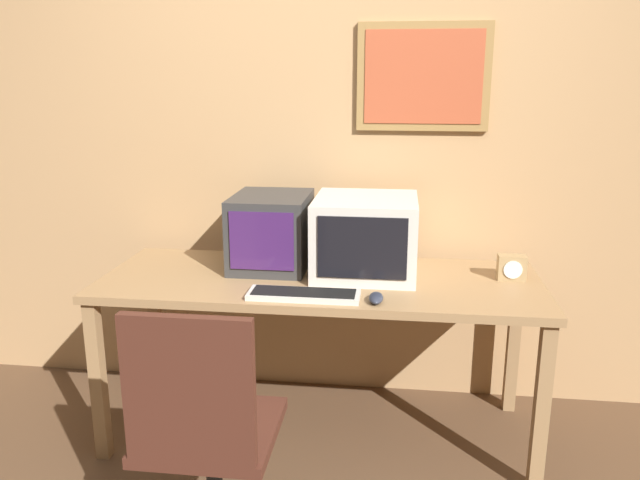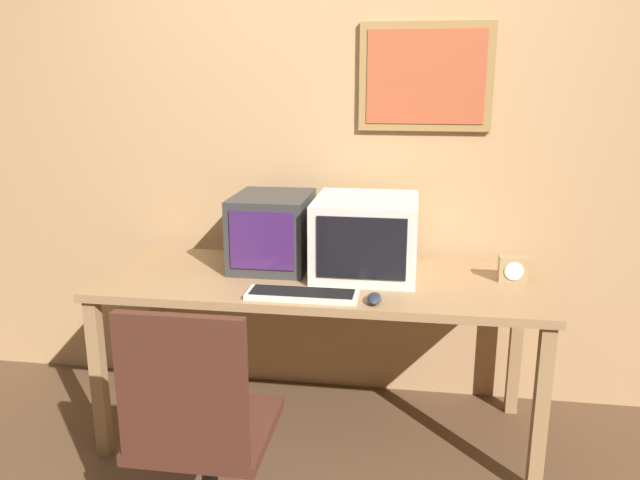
# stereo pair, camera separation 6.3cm
# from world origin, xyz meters

# --- Properties ---
(wall_back) EXTENTS (8.00, 0.08, 2.60)m
(wall_back) POSITION_xyz_m (0.00, 1.52, 1.30)
(wall_back) COLOR tan
(wall_back) RESTS_ON ground_plane
(desk) EXTENTS (1.92, 0.74, 0.76)m
(desk) POSITION_xyz_m (0.00, 1.04, 0.68)
(desk) COLOR #99754C
(desk) RESTS_ON ground_plane
(monitor_left) EXTENTS (0.34, 0.43, 0.34)m
(monitor_left) POSITION_xyz_m (-0.24, 1.19, 0.93)
(monitor_left) COLOR #333333
(monitor_left) RESTS_ON desk
(monitor_right) EXTENTS (0.45, 0.48, 0.34)m
(monitor_right) POSITION_xyz_m (0.19, 1.14, 0.93)
(monitor_right) COLOR beige
(monitor_right) RESTS_ON desk
(keyboard_main) EXTENTS (0.45, 0.14, 0.03)m
(keyboard_main) POSITION_xyz_m (-0.03, 0.78, 0.77)
(keyboard_main) COLOR beige
(keyboard_main) RESTS_ON desk
(mouse_near_keyboard) EXTENTS (0.06, 0.12, 0.03)m
(mouse_near_keyboard) POSITION_xyz_m (0.26, 0.76, 0.78)
(mouse_near_keyboard) COLOR #282D3D
(mouse_near_keyboard) RESTS_ON desk
(desk_clock) EXTENTS (0.12, 0.07, 0.11)m
(desk_clock) POSITION_xyz_m (0.83, 1.12, 0.81)
(desk_clock) COLOR #A38456
(desk_clock) RESTS_ON desk
(office_chair) EXTENTS (0.46, 0.46, 0.95)m
(office_chair) POSITION_xyz_m (-0.27, 0.20, 0.41)
(office_chair) COLOR black
(office_chair) RESTS_ON ground_plane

